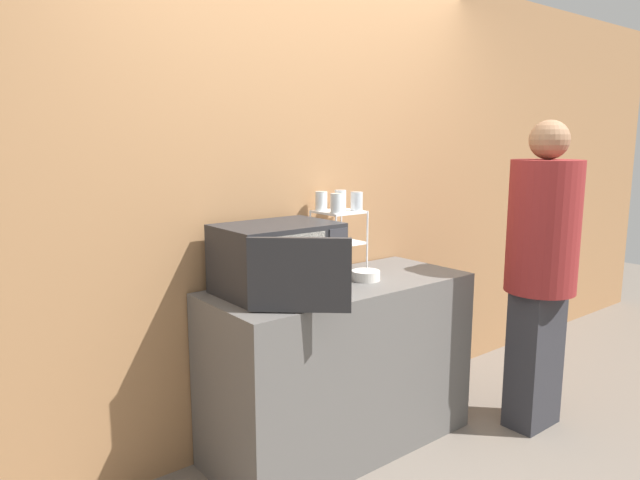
{
  "coord_description": "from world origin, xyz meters",
  "views": [
    {
      "loc": [
        -1.85,
        -1.85,
        1.61
      ],
      "look_at": [
        -0.11,
        0.33,
        1.12
      ],
      "focal_mm": 32.0,
      "sensor_mm": 36.0,
      "label": 1
    }
  ],
  "objects_px": {
    "glass_back_right": "(340,199)",
    "glass_front_right": "(357,201)",
    "microwave": "(278,259)",
    "glass_back_left": "(321,201)",
    "glass_front_left": "(337,203)",
    "person": "(541,261)",
    "dish_rack": "(339,229)",
    "bowl": "(366,276)"
  },
  "relations": [
    {
      "from": "glass_back_right",
      "to": "glass_front_right",
      "type": "distance_m",
      "value": 0.14
    },
    {
      "from": "microwave",
      "to": "glass_back_left",
      "type": "bearing_deg",
      "value": 24.66
    },
    {
      "from": "glass_front_left",
      "to": "person",
      "type": "distance_m",
      "value": 1.18
    },
    {
      "from": "glass_front_left",
      "to": "glass_front_right",
      "type": "relative_size",
      "value": 1.0
    },
    {
      "from": "glass_front_left",
      "to": "person",
      "type": "xyz_separation_m",
      "value": [
        0.96,
        -0.6,
        -0.33
      ]
    },
    {
      "from": "glass_front_left",
      "to": "dish_rack",
      "type": "bearing_deg",
      "value": 43.06
    },
    {
      "from": "glass_front_right",
      "to": "bowl",
      "type": "bearing_deg",
      "value": -110.68
    },
    {
      "from": "glass_back_left",
      "to": "bowl",
      "type": "distance_m",
      "value": 0.47
    },
    {
      "from": "glass_front_left",
      "to": "glass_back_right",
      "type": "distance_m",
      "value": 0.21
    },
    {
      "from": "glass_back_left",
      "to": "person",
      "type": "xyz_separation_m",
      "value": [
        0.95,
        -0.74,
        -0.33
      ]
    },
    {
      "from": "glass_front_right",
      "to": "glass_back_left",
      "type": "bearing_deg",
      "value": 134.21
    },
    {
      "from": "person",
      "to": "glass_back_right",
      "type": "bearing_deg",
      "value": 137.28
    },
    {
      "from": "microwave",
      "to": "glass_back_left",
      "type": "height_order",
      "value": "glass_back_left"
    },
    {
      "from": "glass_back_left",
      "to": "bowl",
      "type": "bearing_deg",
      "value": -72.83
    },
    {
      "from": "microwave",
      "to": "bowl",
      "type": "xyz_separation_m",
      "value": [
        0.49,
        -0.08,
        -0.14
      ]
    },
    {
      "from": "microwave",
      "to": "glass_back_left",
      "type": "distance_m",
      "value": 0.51
    },
    {
      "from": "glass_front_left",
      "to": "glass_back_right",
      "type": "height_order",
      "value": "same"
    },
    {
      "from": "glass_front_left",
      "to": "glass_front_right",
      "type": "xyz_separation_m",
      "value": [
        0.14,
        0.0,
        0.0
      ]
    },
    {
      "from": "glass_back_left",
      "to": "glass_front_left",
      "type": "bearing_deg",
      "value": -94.47
    },
    {
      "from": "glass_back_left",
      "to": "bowl",
      "type": "relative_size",
      "value": 0.69
    },
    {
      "from": "microwave",
      "to": "person",
      "type": "distance_m",
      "value": 1.47
    },
    {
      "from": "microwave",
      "to": "person",
      "type": "height_order",
      "value": "person"
    },
    {
      "from": "glass_back_right",
      "to": "person",
      "type": "bearing_deg",
      "value": -42.72
    },
    {
      "from": "bowl",
      "to": "person",
      "type": "distance_m",
      "value": 0.99
    },
    {
      "from": "dish_rack",
      "to": "glass_back_left",
      "type": "xyz_separation_m",
      "value": [
        -0.07,
        0.07,
        0.15
      ]
    },
    {
      "from": "dish_rack",
      "to": "glass_back_left",
      "type": "distance_m",
      "value": 0.18
    },
    {
      "from": "microwave",
      "to": "glass_back_left",
      "type": "relative_size",
      "value": 6.81
    },
    {
      "from": "glass_front_left",
      "to": "glass_back_right",
      "type": "relative_size",
      "value": 1.0
    },
    {
      "from": "glass_front_right",
      "to": "dish_rack",
      "type": "bearing_deg",
      "value": 134.29
    },
    {
      "from": "dish_rack",
      "to": "glass_back_right",
      "type": "height_order",
      "value": "glass_back_right"
    },
    {
      "from": "dish_rack",
      "to": "glass_front_left",
      "type": "bearing_deg",
      "value": -136.94
    },
    {
      "from": "bowl",
      "to": "glass_back_left",
      "type": "bearing_deg",
      "value": 107.17
    },
    {
      "from": "microwave",
      "to": "glass_front_right",
      "type": "bearing_deg",
      "value": 5.51
    },
    {
      "from": "glass_back_right",
      "to": "person",
      "type": "distance_m",
      "value": 1.15
    },
    {
      "from": "microwave",
      "to": "glass_front_left",
      "type": "height_order",
      "value": "glass_front_left"
    },
    {
      "from": "glass_back_right",
      "to": "glass_back_left",
      "type": "bearing_deg",
      "value": -178.41
    },
    {
      "from": "glass_back_right",
      "to": "glass_back_left",
      "type": "distance_m",
      "value": 0.14
    },
    {
      "from": "microwave",
      "to": "glass_front_left",
      "type": "bearing_deg",
      "value": 6.91
    },
    {
      "from": "microwave",
      "to": "dish_rack",
      "type": "relative_size",
      "value": 2.01
    },
    {
      "from": "bowl",
      "to": "microwave",
      "type": "bearing_deg",
      "value": 170.87
    },
    {
      "from": "microwave",
      "to": "glass_front_right",
      "type": "height_order",
      "value": "glass_front_right"
    },
    {
      "from": "bowl",
      "to": "glass_front_left",
      "type": "bearing_deg",
      "value": 126.27
    }
  ]
}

